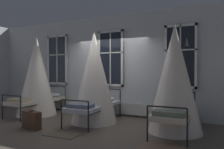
% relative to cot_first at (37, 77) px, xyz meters
% --- Properties ---
extents(ground, '(17.92, 17.92, 0.00)m').
position_rel_cot_first_xyz_m(ground, '(2.20, -0.10, -1.25)').
color(ground, brown).
extents(back_wall_with_windows, '(9.96, 0.10, 3.28)m').
position_rel_cot_first_xyz_m(back_wall_with_windows, '(2.20, 1.18, 0.39)').
color(back_wall_with_windows, silver).
rests_on(back_wall_with_windows, ground).
extents(window_bank, '(5.36, 0.10, 2.72)m').
position_rel_cot_first_xyz_m(window_bank, '(2.20, 1.05, -0.22)').
color(window_bank, black).
rests_on(window_bank, ground).
extents(cot_first, '(1.30, 2.01, 2.58)m').
position_rel_cot_first_xyz_m(cot_first, '(0.00, 0.00, 0.00)').
color(cot_first, black).
rests_on(cot_first, ground).
extents(cot_second, '(1.30, 2.00, 2.57)m').
position_rel_cot_first_xyz_m(cot_second, '(2.25, -0.08, -0.01)').
color(cot_second, black).
rests_on(cot_second, ground).
extents(cot_third, '(1.30, 2.00, 2.59)m').
position_rel_cot_first_xyz_m(cot_third, '(4.46, -0.08, 0.00)').
color(cot_third, black).
rests_on(cot_third, ground).
extents(rug_second, '(0.82, 0.59, 0.01)m').
position_rel_cot_first_xyz_m(rug_second, '(2.20, -1.41, -1.25)').
color(rug_second, brown).
rests_on(rug_second, ground).
extents(rug_third, '(0.80, 0.57, 0.01)m').
position_rel_cot_first_xyz_m(rug_third, '(4.43, -1.41, -1.25)').
color(rug_third, brown).
rests_on(rug_third, ground).
extents(suitcase_dark, '(0.59, 0.31, 0.47)m').
position_rel_cot_first_xyz_m(suitcase_dark, '(1.19, -1.38, -1.03)').
color(suitcase_dark, '#472D1E').
rests_on(suitcase_dark, ground).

